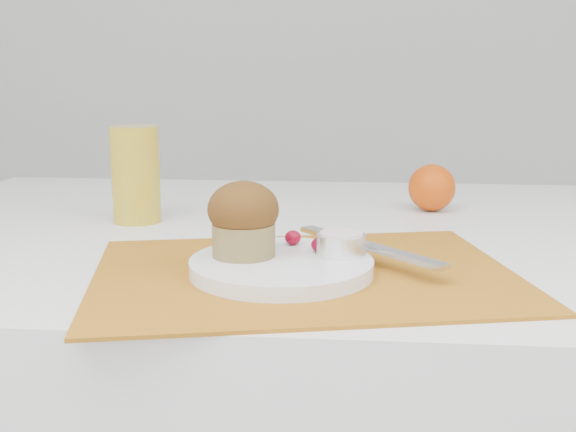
# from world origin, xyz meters

# --- Properties ---
(placemat) EXTENTS (0.51, 0.42, 0.00)m
(placemat) POSITION_xyz_m (0.02, -0.17, 0.75)
(placemat) COLOR #AE6818
(placemat) RESTS_ON table
(plate) EXTENTS (0.21, 0.21, 0.02)m
(plate) POSITION_xyz_m (-0.00, -0.18, 0.76)
(plate) COLOR white
(plate) RESTS_ON placemat
(ramekin) EXTENTS (0.06, 0.06, 0.02)m
(ramekin) POSITION_xyz_m (0.06, -0.15, 0.78)
(ramekin) COLOR white
(ramekin) RESTS_ON plate
(cream) EXTENTS (0.05, 0.05, 0.01)m
(cream) POSITION_xyz_m (0.06, -0.15, 0.79)
(cream) COLOR silver
(cream) RESTS_ON ramekin
(raspberry_near) EXTENTS (0.02, 0.02, 0.02)m
(raspberry_near) POSITION_xyz_m (0.01, -0.11, 0.78)
(raspberry_near) COLOR #620212
(raspberry_near) RESTS_ON plate
(raspberry_far) EXTENTS (0.02, 0.02, 0.02)m
(raspberry_far) POSITION_xyz_m (0.04, -0.14, 0.78)
(raspberry_far) COLOR #520214
(raspberry_far) RESTS_ON plate
(butter_knife) EXTENTS (0.17, 0.18, 0.01)m
(butter_knife) POSITION_xyz_m (0.09, -0.12, 0.77)
(butter_knife) COLOR silver
(butter_knife) RESTS_ON plate
(orange) EXTENTS (0.07, 0.07, 0.07)m
(orange) POSITION_xyz_m (0.20, 0.19, 0.79)
(orange) COLOR #DC4D07
(orange) RESTS_ON table
(juice_glass) EXTENTS (0.09, 0.09, 0.14)m
(juice_glass) POSITION_xyz_m (-0.23, 0.08, 0.82)
(juice_glass) COLOR gold
(juice_glass) RESTS_ON table
(muffin) EXTENTS (0.08, 0.08, 0.08)m
(muffin) POSITION_xyz_m (-0.04, -0.17, 0.81)
(muffin) COLOR olive
(muffin) RESTS_ON plate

